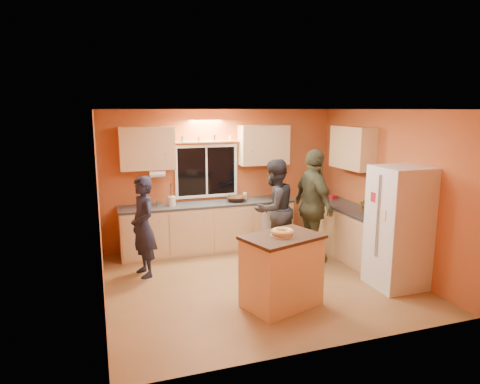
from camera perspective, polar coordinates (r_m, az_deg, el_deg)
name	(u,v)px	position (r m, az deg, el deg)	size (l,w,h in m)	color
ground	(258,281)	(6.73, 2.42, -11.78)	(4.50, 4.50, 0.00)	brown
room_shell	(257,173)	(6.70, 2.24, 2.54)	(4.54, 4.04, 2.61)	#B25B2D
back_counter	(227,225)	(8.11, -1.76, -4.39)	(4.23, 0.62, 0.90)	tan
right_counter	(351,233)	(7.85, 14.59, -5.27)	(0.62, 1.84, 0.90)	tan
refrigerator	(399,228)	(6.69, 20.40, -4.46)	(0.72, 0.70, 1.80)	silver
island	(282,270)	(5.82, 5.57, -10.33)	(1.17, 0.96, 0.97)	tan
bundt_pastry	(282,232)	(5.65, 5.67, -5.37)	(0.31, 0.31, 0.09)	tan
person_left	(143,227)	(6.87, -12.78, -4.54)	(0.58, 0.38, 1.59)	black
person_center	(274,209)	(7.53, 4.56, -2.28)	(0.85, 0.66, 1.75)	black
person_right	(313,206)	(7.41, 9.76, -1.86)	(1.14, 0.48, 1.95)	#363824
mixing_bowl	(236,199)	(8.02, -0.55, -0.93)	(0.37, 0.37, 0.09)	black
utensil_crock	(172,201)	(7.73, -9.09, -1.21)	(0.14, 0.14, 0.17)	beige
potted_plant	(367,206)	(7.31, 16.55, -1.80)	(0.26, 0.22, 0.28)	gray
red_box	(332,197)	(8.43, 12.21, -0.65)	(0.16, 0.12, 0.07)	#AF1A24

